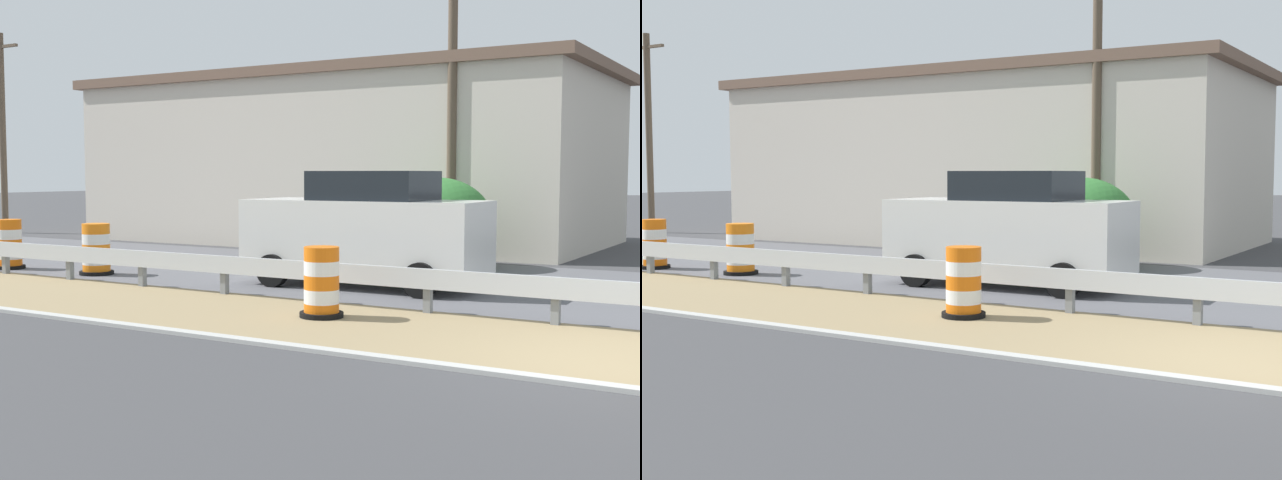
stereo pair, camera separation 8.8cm
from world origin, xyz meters
TOP-DOWN VIEW (x-y plane):
  - ground_plane at (0.00, 0.00)m, footprint 160.00×160.00m
  - curb_near_edge at (-1.30, 0.00)m, footprint 0.20×120.00m
  - guardrail_median at (2.02, 2.50)m, footprint 0.18×52.50m
  - traffic_barrel_nearest at (0.87, 4.74)m, footprint 0.68×0.68m
  - traffic_barrel_close at (2.99, 11.75)m, footprint 0.74×0.74m
  - traffic_barrel_mid at (2.76, 14.29)m, footprint 0.67×0.67m
  - car_trailing_far_lane at (4.31, 5.79)m, footprint 2.17×4.74m
  - roadside_shop_near at (14.13, 11.59)m, footprint 8.46×16.61m
  - utility_pole_near at (10.02, 6.37)m, footprint 0.24×1.80m
  - utility_pole_mid at (10.54, 24.33)m, footprint 0.24×1.80m
  - bush_roadside at (8.14, 5.91)m, footprint 2.54×2.54m

SIDE VIEW (x-z plane):
  - ground_plane at x=0.00m, z-range 0.00..0.00m
  - curb_near_edge at x=-1.30m, z-range -0.05..0.06m
  - traffic_barrel_nearest at x=0.87m, z-range -0.05..1.04m
  - traffic_barrel_close at x=2.99m, z-range -0.05..1.07m
  - guardrail_median at x=2.02m, z-range 0.16..0.87m
  - traffic_barrel_mid at x=2.76m, z-range -0.05..1.10m
  - bush_roadside at x=8.14m, z-range 0.00..2.11m
  - car_trailing_far_lane at x=4.31m, z-range 0.00..2.25m
  - roadside_shop_near at x=14.13m, z-range 0.01..5.32m
  - utility_pole_mid at x=10.54m, z-range 0.15..7.51m
  - utility_pole_near at x=10.02m, z-range 0.16..8.98m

